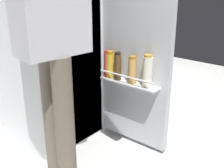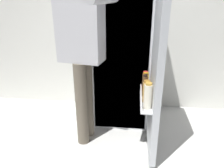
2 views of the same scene
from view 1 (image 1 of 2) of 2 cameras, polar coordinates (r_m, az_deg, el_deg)
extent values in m
plane|color=silver|center=(2.23, -1.79, -14.00)|extent=(5.57, 5.57, 0.00)
cube|color=silver|center=(2.28, -12.71, 8.61)|extent=(0.60, 0.60, 1.62)
cube|color=white|center=(2.06, -7.47, 7.65)|extent=(0.56, 0.01, 1.58)
cube|color=white|center=(2.08, -8.41, 8.75)|extent=(0.52, 0.09, 0.01)
cube|color=silver|center=(2.12, 4.67, 7.94)|extent=(0.06, 0.58, 1.55)
cube|color=white|center=(2.14, 3.30, 0.23)|extent=(0.10, 0.48, 0.01)
cylinder|color=silver|center=(2.09, 2.67, 1.48)|extent=(0.01, 0.46, 0.01)
cylinder|color=brown|center=(2.15, 1.13, 3.27)|extent=(0.05, 0.05, 0.19)
cylinder|color=black|center=(2.12, 1.15, 5.99)|extent=(0.04, 0.04, 0.02)
cylinder|color=#EDE5CC|center=(2.03, 6.94, 2.35)|extent=(0.07, 0.07, 0.22)
cylinder|color=#B78933|center=(2.00, 7.08, 5.49)|extent=(0.06, 0.06, 0.02)
cylinder|color=tan|center=(2.09, 3.99, 2.54)|extent=(0.06, 0.06, 0.18)
cylinder|color=#996623|center=(2.06, 4.06, 5.20)|extent=(0.05, 0.05, 0.02)
cylinder|color=gold|center=(2.21, -0.35, 3.58)|extent=(0.06, 0.06, 0.18)
cylinder|color=#BC8419|center=(2.18, -0.36, 6.14)|extent=(0.05, 0.05, 0.02)
cylinder|color=#DB4C47|center=(2.22, -0.90, 3.75)|extent=(0.05, 0.05, 0.19)
cylinder|color=#B22D28|center=(2.19, -0.91, 6.31)|extent=(0.05, 0.05, 0.02)
cylinder|color=red|center=(2.07, -8.60, 10.01)|extent=(0.09, 0.09, 0.08)
cylinder|color=#665B4C|center=(1.90, -11.52, -6.23)|extent=(0.12, 0.12, 0.85)
cylinder|color=#665B4C|center=(1.79, -9.23, -7.84)|extent=(0.12, 0.12, 0.85)
cylinder|color=silver|center=(1.81, -15.24, 15.48)|extent=(0.08, 0.08, 0.57)
camera|label=2|loc=(1.65, 64.16, 14.48)|focal=34.68mm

